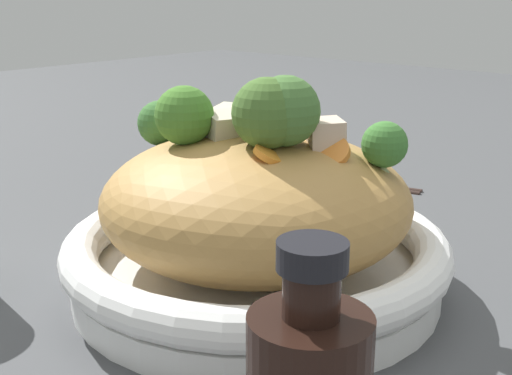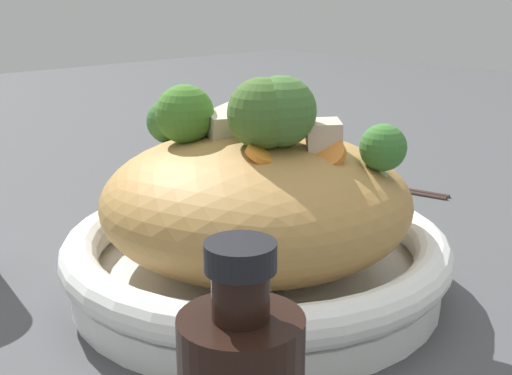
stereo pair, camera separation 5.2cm
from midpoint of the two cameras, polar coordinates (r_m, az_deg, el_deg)
The scene contains 8 objects.
ground_plane at distance 0.55m, azimuth -2.73°, elevation -8.64°, with size 3.00×3.00×0.00m, color #444648.
serving_bowl at distance 0.54m, azimuth -2.77°, elevation -6.05°, with size 0.31×0.31×0.05m.
noodle_heap at distance 0.52m, azimuth -2.85°, elevation -1.13°, with size 0.24×0.24×0.11m.
broccoli_florets at distance 0.49m, azimuth -3.45°, elevation 5.83°, with size 0.23×0.13×0.08m.
carrot_coins at distance 0.52m, azimuth -0.78°, elevation 4.37°, with size 0.14×0.14×0.03m.
zucchini_slices at distance 0.54m, azimuth -1.50°, elevation 5.10°, with size 0.07×0.09×0.03m.
chicken_chunks at distance 0.51m, azimuth -2.37°, elevation 4.86°, with size 0.12×0.07×0.03m.
chopsticks_pair at distance 0.85m, azimuth 4.44°, elevation 0.80°, with size 0.23×0.07×0.01m.
Camera 1 is at (-0.33, 0.37, 0.24)m, focal length 47.06 mm.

